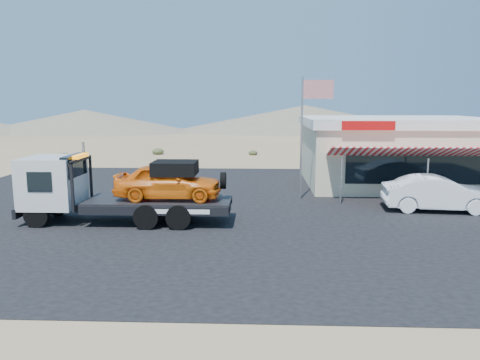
# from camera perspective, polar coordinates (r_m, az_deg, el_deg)

# --- Properties ---
(ground) EXTENTS (120.00, 120.00, 0.00)m
(ground) POSITION_cam_1_polar(r_m,az_deg,el_deg) (19.43, -5.50, -4.94)
(ground) COLOR #8D7250
(ground) RESTS_ON ground
(asphalt_lot) EXTENTS (32.00, 24.00, 0.02)m
(asphalt_lot) POSITION_cam_1_polar(r_m,az_deg,el_deg) (22.17, 0.69, -3.04)
(asphalt_lot) COLOR black
(asphalt_lot) RESTS_ON ground
(tow_truck) EXTENTS (8.24, 2.44, 2.76)m
(tow_truck) POSITION_cam_1_polar(r_m,az_deg,el_deg) (19.37, -14.29, -0.75)
(tow_truck) COLOR black
(tow_truck) RESTS_ON asphalt_lot
(white_sedan) EXTENTS (4.89, 2.09, 1.57)m
(white_sedan) POSITION_cam_1_polar(r_m,az_deg,el_deg) (22.59, 23.01, -1.52)
(white_sedan) COLOR white
(white_sedan) RESTS_ON asphalt_lot
(jerky_store) EXTENTS (10.40, 9.97, 3.90)m
(jerky_store) POSITION_cam_1_polar(r_m,az_deg,el_deg) (28.85, 18.22, 3.41)
(jerky_store) COLOR beige
(jerky_store) RESTS_ON asphalt_lot
(flagpole) EXTENTS (1.55, 0.10, 6.00)m
(flagpole) POSITION_cam_1_polar(r_m,az_deg,el_deg) (23.27, 8.11, 6.80)
(flagpole) COLOR #99999E
(flagpole) RESTS_ON asphalt_lot
(distant_hills) EXTENTS (126.00, 48.00, 4.20)m
(distant_hills) POSITION_cam_1_polar(r_m,az_deg,el_deg) (74.86, -7.25, 7.25)
(distant_hills) COLOR #726B59
(distant_hills) RESTS_ON ground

